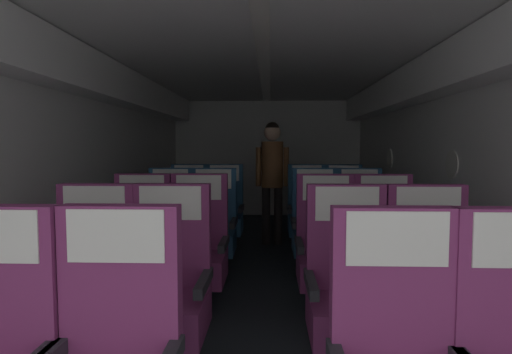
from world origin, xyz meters
TOP-DOWN VIEW (x-y plane):
  - ground at (0.00, 3.98)m, footprint 3.69×8.37m
  - fuselage_shell at (0.00, 4.27)m, footprint 3.57×8.02m
  - seat_b_left_window at (-0.97, 2.47)m, footprint 0.49×0.49m
  - seat_b_left_aisle at (-0.52, 2.48)m, footprint 0.49×0.49m
  - seat_b_right_aisle at (0.98, 2.49)m, footprint 0.49×0.49m
  - seat_b_right_window at (0.51, 2.48)m, footprint 0.49×0.49m
  - seat_c_left_window at (-0.98, 3.42)m, footprint 0.49×0.49m
  - seat_c_left_aisle at (-0.52, 3.43)m, footprint 0.49×0.49m
  - seat_c_right_aisle at (0.98, 3.43)m, footprint 0.49×0.49m
  - seat_c_right_window at (0.51, 3.42)m, footprint 0.49×0.49m
  - seat_d_left_window at (-0.97, 4.35)m, footprint 0.49×0.49m
  - seat_d_left_aisle at (-0.52, 4.35)m, footprint 0.49×0.49m
  - seat_d_right_aisle at (0.98, 4.37)m, footprint 0.49×0.49m
  - seat_d_right_window at (0.52, 4.37)m, footprint 0.49×0.49m
  - seat_e_left_window at (-0.96, 5.31)m, footprint 0.49×0.49m
  - seat_e_left_aisle at (-0.51, 5.31)m, footprint 0.49×0.49m
  - seat_e_right_aisle at (0.97, 5.28)m, footprint 0.49×0.49m
  - seat_e_right_window at (0.52, 5.30)m, footprint 0.49×0.49m
  - flight_attendant at (0.09, 5.59)m, footprint 0.43×0.28m

SIDE VIEW (x-z plane):
  - ground at x=0.00m, z-range -0.02..0.00m
  - seat_b_left_window at x=-0.97m, z-range -0.08..0.97m
  - seat_b_left_aisle at x=-0.52m, z-range -0.08..0.97m
  - seat_b_right_aisle at x=0.98m, z-range -0.08..0.97m
  - seat_b_right_window at x=0.51m, z-range -0.08..0.97m
  - seat_c_left_window at x=-0.98m, z-range -0.08..0.97m
  - seat_c_left_aisle at x=-0.52m, z-range -0.08..0.97m
  - seat_c_right_aisle at x=0.98m, z-range -0.08..0.97m
  - seat_c_right_window at x=0.51m, z-range -0.08..0.97m
  - seat_d_left_window at x=-0.97m, z-range -0.08..0.97m
  - seat_d_left_aisle at x=-0.52m, z-range -0.08..0.97m
  - seat_d_right_aisle at x=0.98m, z-range -0.08..0.97m
  - seat_d_right_window at x=0.52m, z-range -0.08..0.97m
  - seat_e_left_window at x=-0.96m, z-range -0.08..0.97m
  - seat_e_left_aisle at x=-0.51m, z-range -0.08..0.97m
  - seat_e_right_aisle at x=0.97m, z-range -0.08..0.97m
  - seat_e_right_window at x=0.52m, z-range -0.08..0.97m
  - flight_attendant at x=0.09m, z-range 0.18..1.78m
  - fuselage_shell at x=0.00m, z-range 0.48..2.65m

